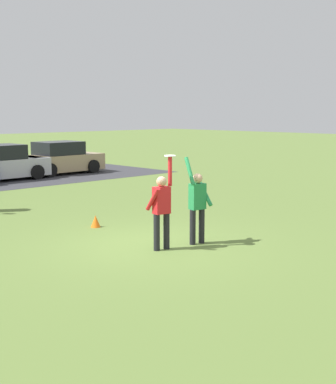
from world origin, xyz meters
TOP-DOWN VIEW (x-y plane):
  - ground_plane at (0.00, 0.00)m, footprint 120.00×120.00m
  - person_catcher at (-0.15, -0.42)m, footprint 0.57×0.49m
  - person_defender at (0.82, -0.60)m, footprint 0.59×0.50m
  - frisbee_disc at (0.07, -0.47)m, footprint 0.25×0.25m
  - parked_car_silver at (3.23, 13.57)m, footprint 4.15×2.13m
  - parked_car_tan at (6.62, 13.90)m, footprint 4.15×2.13m
  - field_cone_orange at (0.23, 2.53)m, footprint 0.26×0.26m

SIDE VIEW (x-z plane):
  - ground_plane at x=0.00m, z-range 0.00..0.00m
  - field_cone_orange at x=0.23m, z-range 0.00..0.32m
  - parked_car_silver at x=3.23m, z-range -0.07..1.52m
  - parked_car_tan at x=6.62m, z-range -0.07..1.52m
  - person_defender at x=0.82m, z-range -0.04..2.00m
  - person_catcher at x=-0.15m, z-range -0.06..2.02m
  - frisbee_disc at x=0.07m, z-range 2.08..2.10m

